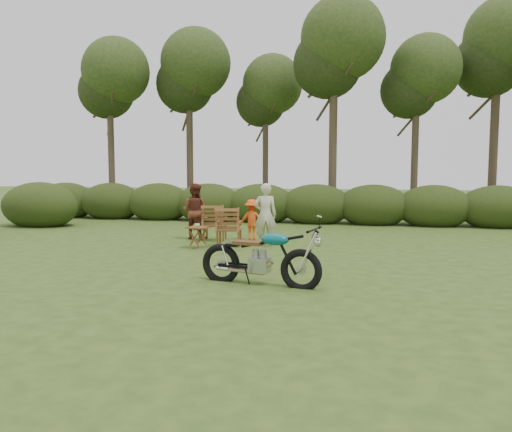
% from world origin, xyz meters
% --- Properties ---
extents(ground, '(80.00, 80.00, 0.00)m').
position_xyz_m(ground, '(0.00, 0.00, 0.00)').
color(ground, '#2D4818').
rests_on(ground, ground).
extents(tree_line, '(22.52, 11.62, 8.14)m').
position_xyz_m(tree_line, '(0.50, 9.74, 3.81)').
color(tree_line, '#3D2C21').
rests_on(tree_line, ground).
extents(motorcycle, '(2.12, 1.12, 1.15)m').
position_xyz_m(motorcycle, '(0.08, -0.77, 0.00)').
color(motorcycle, '#0DA3B0').
rests_on(motorcycle, ground).
extents(lawn_chair_right, '(0.75, 0.75, 0.97)m').
position_xyz_m(lawn_chair_right, '(-1.55, 3.13, 0.00)').
color(lawn_chair_right, brown).
rests_on(lawn_chair_right, ground).
extents(lawn_chair_left, '(0.74, 0.74, 0.96)m').
position_xyz_m(lawn_chair_left, '(-2.21, 4.03, 0.00)').
color(lawn_chair_left, brown).
rests_on(lawn_chair_left, ground).
extents(side_table, '(0.59, 0.53, 0.52)m').
position_xyz_m(side_table, '(-2.20, 2.63, 0.26)').
color(side_table, brown).
rests_on(side_table, ground).
extents(cup, '(0.12, 0.12, 0.09)m').
position_xyz_m(cup, '(-2.19, 2.60, 0.56)').
color(cup, beige).
rests_on(cup, side_table).
extents(adult_a, '(0.65, 0.51, 1.57)m').
position_xyz_m(adult_a, '(-0.68, 3.35, 0.00)').
color(adult_a, beige).
rests_on(adult_a, ground).
extents(adult_b, '(0.82, 0.69, 1.53)m').
position_xyz_m(adult_b, '(-2.81, 4.14, 0.00)').
color(adult_b, '#5E291A').
rests_on(adult_b, ground).
extents(child, '(0.78, 0.55, 1.10)m').
position_xyz_m(child, '(-1.23, 4.25, 0.00)').
color(child, '#F85217').
rests_on(child, ground).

